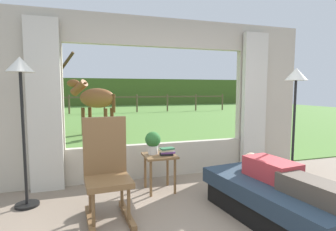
% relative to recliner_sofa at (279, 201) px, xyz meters
% --- Properties ---
extents(back_wall_with_window, '(5.20, 0.12, 2.55)m').
position_rel_recliner_sofa_xyz_m(back_wall_with_window, '(-0.83, 1.86, 1.03)').
color(back_wall_with_window, '#BCB29E').
rests_on(back_wall_with_window, ground_plane).
extents(curtain_panel_left, '(0.44, 0.10, 2.40)m').
position_rel_recliner_sofa_xyz_m(curtain_panel_left, '(-2.52, 1.72, 0.98)').
color(curtain_panel_left, beige).
rests_on(curtain_panel_left, ground_plane).
extents(curtain_panel_right, '(0.44, 0.10, 2.40)m').
position_rel_recliner_sofa_xyz_m(curtain_panel_right, '(0.86, 1.72, 0.98)').
color(curtain_panel_right, beige).
rests_on(curtain_panel_right, ground_plane).
extents(outdoor_pasture_lawn, '(36.00, 21.68, 0.02)m').
position_rel_recliner_sofa_xyz_m(outdoor_pasture_lawn, '(-0.83, 12.76, -0.21)').
color(outdoor_pasture_lawn, '#568438').
rests_on(outdoor_pasture_lawn, ground_plane).
extents(distant_hill_ridge, '(36.00, 2.00, 2.40)m').
position_rel_recliner_sofa_xyz_m(distant_hill_ridge, '(-0.83, 22.60, 0.98)').
color(distant_hill_ridge, '#455E25').
rests_on(distant_hill_ridge, ground_plane).
extents(recliner_sofa, '(1.10, 1.80, 0.42)m').
position_rel_recliner_sofa_xyz_m(recliner_sofa, '(0.00, 0.00, 0.00)').
color(recliner_sofa, black).
rests_on(recliner_sofa, ground_plane).
extents(reclining_person, '(0.41, 1.44, 0.22)m').
position_rel_recliner_sofa_xyz_m(reclining_person, '(-0.00, -0.05, 0.30)').
color(reclining_person, '#B23338').
rests_on(reclining_person, recliner_sofa).
extents(rocking_chair, '(0.51, 0.71, 1.12)m').
position_rel_recliner_sofa_xyz_m(rocking_chair, '(-1.78, 0.66, 0.33)').
color(rocking_chair, brown).
rests_on(rocking_chair, ground_plane).
extents(side_table, '(0.44, 0.44, 0.52)m').
position_rel_recliner_sofa_xyz_m(side_table, '(-1.01, 1.23, 0.21)').
color(side_table, brown).
rests_on(side_table, ground_plane).
extents(potted_plant, '(0.22, 0.22, 0.32)m').
position_rel_recliner_sofa_xyz_m(potted_plant, '(-1.09, 1.29, 0.48)').
color(potted_plant, silver).
rests_on(potted_plant, side_table).
extents(book_stack, '(0.22, 0.14, 0.10)m').
position_rel_recliner_sofa_xyz_m(book_stack, '(-0.92, 1.17, 0.35)').
color(book_stack, black).
rests_on(book_stack, side_table).
extents(floor_lamp_left, '(0.32, 0.32, 1.81)m').
position_rel_recliner_sofa_xyz_m(floor_lamp_left, '(-2.71, 1.23, 1.24)').
color(floor_lamp_left, black).
rests_on(floor_lamp_left, ground_plane).
extents(floor_lamp_right, '(0.32, 0.32, 1.74)m').
position_rel_recliner_sofa_xyz_m(floor_lamp_right, '(0.95, 0.86, 1.19)').
color(floor_lamp_right, black).
rests_on(floor_lamp_right, ground_plane).
extents(horse, '(1.60, 1.45, 1.73)m').
position_rel_recliner_sofa_xyz_m(horse, '(-1.68, 6.19, 0.94)').
color(horse, brown).
rests_on(horse, outdoor_pasture_lawn).
extents(pasture_tree, '(1.60, 1.60, 2.55)m').
position_rel_recliner_sofa_xyz_m(pasture_tree, '(-3.03, 6.25, 1.16)').
color(pasture_tree, '#4C3823').
rests_on(pasture_tree, outdoor_pasture_lawn).
extents(pasture_fence_line, '(16.10, 0.10, 1.10)m').
position_rel_recliner_sofa_xyz_m(pasture_fence_line, '(-0.83, 14.22, 0.53)').
color(pasture_fence_line, brown).
rests_on(pasture_fence_line, outdoor_pasture_lawn).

